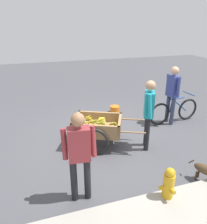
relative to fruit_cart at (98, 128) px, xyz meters
The scene contains 8 objects.
ground_plane 0.63m from the fruit_cart, 138.95° to the right, with size 24.00×24.00×0.00m, color #47474C.
fruit_cart is the anchor object (origin of this frame).
vendor_person 1.26m from the fruit_cart, 154.98° to the left, with size 0.33×0.54×1.62m.
bicycle 2.54m from the fruit_cart, 167.67° to the right, with size 1.66×0.46×0.85m.
cyclist_person 2.45m from the fruit_cart, 167.15° to the right, with size 0.22×0.58×1.65m.
fire_hydrant 2.20m from the fruit_cart, 104.40° to the left, with size 0.25×0.25×0.67m.
plastic_bucket 2.10m from the fruit_cart, 121.98° to the right, with size 0.30×0.30×0.22m, color orange.
bystander_person 1.85m from the fruit_cart, 64.61° to the left, with size 0.52×0.24×1.56m.
Camera 1 is at (1.63, 4.76, 2.77)m, focal length 35.22 mm.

